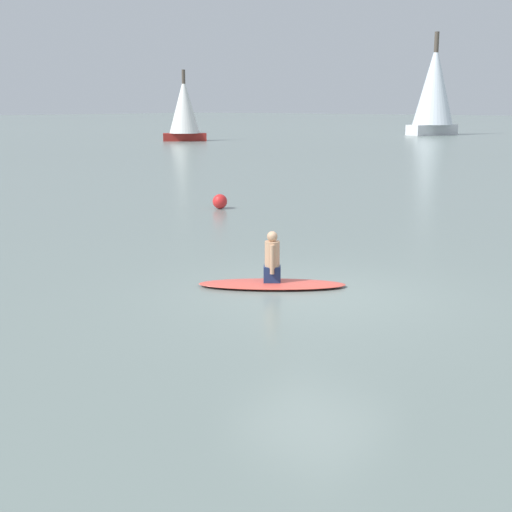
{
  "coord_description": "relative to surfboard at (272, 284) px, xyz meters",
  "views": [
    {
      "loc": [
        9.34,
        6.89,
        3.2
      ],
      "look_at": [
        0.25,
        -1.1,
        0.57
      ],
      "focal_mm": 49.06,
      "sensor_mm": 36.0,
      "label": 1
    }
  ],
  "objects": [
    {
      "name": "ground_plane",
      "position": [
        -0.05,
        0.89,
        -0.05
      ],
      "size": [
        400.0,
        400.0,
        0.0
      ],
      "primitive_type": "plane",
      "color": "slate"
    },
    {
      "name": "surfboard",
      "position": [
        0.0,
        0.0,
        0.0
      ],
      "size": [
        2.27,
        2.51,
        0.1
      ],
      "primitive_type": "ellipsoid",
      "rotation": [
        0.0,
        0.0,
        -0.88
      ],
      "color": "#D84C3F",
      "rests_on": "ground"
    },
    {
      "name": "person_paddler",
      "position": [
        0.0,
        0.0,
        0.46
      ],
      "size": [
        0.38,
        0.39,
        0.92
      ],
      "rotation": [
        0.0,
        0.0,
        -0.88
      ],
      "color": "navy",
      "rests_on": "surfboard"
    },
    {
      "name": "sailboat_near_left",
      "position": [
        -34.06,
        -38.82,
        2.85
      ],
      "size": [
        3.79,
        3.79,
        6.19
      ],
      "rotation": [
        0.0,
        0.0,
        -0.73
      ],
      "color": "maroon",
      "rests_on": "ground"
    },
    {
      "name": "sailboat_far_left",
      "position": [
        -60.15,
        -28.16,
        4.89
      ],
      "size": [
        6.31,
        5.24,
        10.6
      ],
      "rotation": [
        0.0,
        0.0,
        -0.28
      ],
      "color": "silver",
      "rests_on": "ground"
    },
    {
      "name": "buoy_marker",
      "position": [
        -6.27,
        -7.4,
        0.18
      ],
      "size": [
        0.46,
        0.46,
        0.46
      ],
      "primitive_type": "sphere",
      "color": "red",
      "rests_on": "ground"
    }
  ]
}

